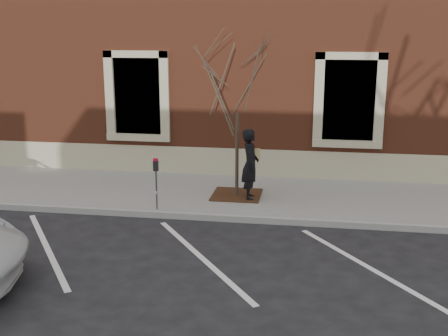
# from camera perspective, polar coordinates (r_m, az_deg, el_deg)

# --- Properties ---
(ground) EXTENTS (120.00, 120.00, 0.00)m
(ground) POSITION_cam_1_polar(r_m,az_deg,el_deg) (13.06, -0.42, -5.32)
(ground) COLOR #28282B
(ground) RESTS_ON ground
(sidewalk_near) EXTENTS (40.00, 3.50, 0.15)m
(sidewalk_near) POSITION_cam_1_polar(r_m,az_deg,el_deg) (14.68, 0.71, -2.79)
(sidewalk_near) COLOR gray
(sidewalk_near) RESTS_ON ground
(curb_near) EXTENTS (40.00, 0.12, 0.15)m
(curb_near) POSITION_cam_1_polar(r_m,az_deg,el_deg) (12.99, -0.45, -5.08)
(curb_near) COLOR #9E9E99
(curb_near) RESTS_ON ground
(parking_stripes) EXTENTS (28.00, 4.40, 0.01)m
(parking_stripes) POSITION_cam_1_polar(r_m,az_deg,el_deg) (11.05, -2.32, -9.07)
(parking_stripes) COLOR silver
(parking_stripes) RESTS_ON ground
(building_civic) EXTENTS (40.00, 8.62, 8.00)m
(building_civic) POSITION_cam_1_polar(r_m,az_deg,el_deg) (19.99, 3.31, 13.12)
(building_civic) COLOR brown
(building_civic) RESTS_ON ground
(man) EXTENTS (0.51, 0.70, 1.78)m
(man) POSITION_cam_1_polar(r_m,az_deg,el_deg) (13.90, 2.68, 0.35)
(man) COLOR black
(man) RESTS_ON sidewalk_near
(parking_meter) EXTENTS (0.11, 0.09, 1.24)m
(parking_meter) POSITION_cam_1_polar(r_m,az_deg,el_deg) (13.20, -6.92, -0.62)
(parking_meter) COLOR #595B60
(parking_meter) RESTS_ON sidewalk_near
(tree_grate) EXTENTS (1.24, 1.24, 0.03)m
(tree_grate) POSITION_cam_1_polar(r_m,az_deg,el_deg) (14.42, 1.30, -2.73)
(tree_grate) COLOR #452816
(tree_grate) RESTS_ON sidewalk_near
(sapling) EXTENTS (2.32, 2.32, 3.87)m
(sapling) POSITION_cam_1_polar(r_m,az_deg,el_deg) (13.88, 1.36, 7.96)
(sapling) COLOR #423328
(sapling) RESTS_ON sidewalk_near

